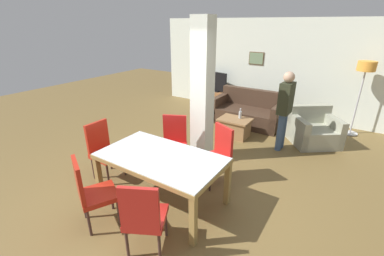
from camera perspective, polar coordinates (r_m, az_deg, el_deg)
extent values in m
plane|color=brown|center=(4.20, -6.46, -15.55)|extent=(18.00, 18.00, 0.00)
cube|color=white|center=(7.94, 17.14, 12.59)|extent=(7.20, 0.06, 2.70)
cube|color=brown|center=(8.00, 14.10, 14.79)|extent=(0.44, 0.02, 0.36)
cube|color=gray|center=(7.99, 14.07, 14.78)|extent=(0.40, 0.01, 0.32)
cube|color=white|center=(4.84, 2.32, 7.75)|extent=(0.34, 0.33, 2.70)
cube|color=olive|center=(3.49, -12.15, -9.94)|extent=(1.83, 0.06, 0.06)
cube|color=olive|center=(4.14, -2.60, -3.99)|extent=(1.83, 0.06, 0.06)
cube|color=olive|center=(4.36, -15.98, -3.43)|extent=(0.06, 0.92, 0.06)
cube|color=olive|center=(3.37, 5.00, -10.77)|extent=(0.06, 0.92, 0.06)
cube|color=silver|center=(3.78, -6.97, -6.26)|extent=(1.81, 1.02, 0.01)
cube|color=olive|center=(4.28, -19.98, -10.37)|extent=(0.08, 0.08, 0.71)
cube|color=olive|center=(3.29, 0.27, -20.13)|extent=(0.08, 0.08, 0.71)
cube|color=olive|center=(4.80, -11.16, -5.60)|extent=(0.08, 0.08, 0.71)
cube|color=olive|center=(3.94, 7.88, -12.14)|extent=(0.08, 0.08, 0.71)
cube|color=red|center=(4.72, -18.26, -5.67)|extent=(0.46, 0.46, 0.07)
cube|color=red|center=(4.75, -20.27, -1.77)|extent=(0.05, 0.44, 0.53)
cylinder|color=#402925|center=(4.81, -14.72, -7.95)|extent=(0.04, 0.04, 0.41)
cylinder|color=#402925|center=(4.61, -18.19, -9.84)|extent=(0.04, 0.04, 0.41)
cylinder|color=#402925|center=(5.07, -17.67, -6.64)|extent=(0.04, 0.04, 0.41)
cylinder|color=#402925|center=(4.88, -21.08, -8.35)|extent=(0.04, 0.04, 0.41)
cube|color=red|center=(4.36, 4.73, -7.00)|extent=(0.61, 0.61, 0.07)
cube|color=red|center=(4.33, 7.06, -2.81)|extent=(0.42, 0.23, 0.53)
cylinder|color=#402925|center=(4.25, 4.03, -11.53)|extent=(0.04, 0.04, 0.41)
cylinder|color=#402925|center=(4.52, 1.23, -9.25)|extent=(0.04, 0.04, 0.41)
cylinder|color=#402925|center=(4.45, 8.10, -10.02)|extent=(0.04, 0.04, 0.41)
cylinder|color=#402925|center=(4.71, 5.18, -7.95)|extent=(0.04, 0.04, 0.41)
cube|color=red|center=(3.25, -10.15, -18.99)|extent=(0.62, 0.62, 0.07)
cube|color=red|center=(2.91, -11.65, -17.15)|extent=(0.41, 0.25, 0.53)
cylinder|color=#402925|center=(3.59, -12.15, -19.50)|extent=(0.04, 0.04, 0.41)
cylinder|color=#402925|center=(3.51, -5.83, -20.22)|extent=(0.04, 0.04, 0.41)
cylinder|color=#402925|center=(3.34, -14.20, -23.74)|extent=(0.04, 0.04, 0.41)
cylinder|color=#402925|center=(3.25, -7.23, -24.70)|extent=(0.04, 0.04, 0.41)
cube|color=red|center=(4.74, -4.19, -4.42)|extent=(0.62, 0.62, 0.07)
cube|color=red|center=(4.79, -3.83, -0.12)|extent=(0.41, 0.24, 0.53)
cylinder|color=#402925|center=(4.66, -2.22, -8.22)|extent=(0.04, 0.04, 0.41)
cylinder|color=#402925|center=(4.73, -6.82, -7.89)|extent=(0.04, 0.04, 0.41)
cylinder|color=#402925|center=(4.98, -1.55, -6.01)|extent=(0.04, 0.04, 0.41)
cylinder|color=#402925|center=(5.05, -5.84, -5.73)|extent=(0.04, 0.04, 0.41)
cube|color=#B02315|center=(3.75, -20.01, -13.80)|extent=(0.62, 0.62, 0.07)
cube|color=#B02315|center=(3.58, -23.89, -10.59)|extent=(0.41, 0.24, 0.53)
cylinder|color=#402925|center=(4.07, -17.43, -14.47)|extent=(0.04, 0.04, 0.41)
cylinder|color=#402925|center=(3.77, -15.96, -17.63)|extent=(0.04, 0.04, 0.41)
cylinder|color=#402925|center=(4.03, -22.84, -15.67)|extent=(0.04, 0.04, 0.41)
cylinder|color=#402925|center=(3.73, -21.88, -18.98)|extent=(0.04, 0.04, 0.41)
cube|color=#412D20|center=(7.13, 12.13, 2.54)|extent=(1.79, 0.94, 0.42)
cube|color=#412D20|center=(7.34, 13.51, 6.62)|extent=(1.79, 0.18, 0.46)
cube|color=#412D20|center=(6.87, 18.54, 2.21)|extent=(0.16, 0.94, 0.68)
cube|color=#412D20|center=(7.40, 6.32, 4.68)|extent=(0.16, 0.94, 0.68)
cube|color=#A1A38B|center=(6.44, 25.44, -1.52)|extent=(1.26, 1.24, 0.40)
cube|color=#A1A38B|center=(6.57, 24.70, 2.93)|extent=(0.86, 0.70, 0.42)
cube|color=#A1A38B|center=(6.60, 28.62, -0.47)|extent=(0.62, 0.77, 0.63)
cube|color=#A1A38B|center=(6.21, 22.41, -0.68)|extent=(0.62, 0.77, 0.63)
cube|color=olive|center=(6.21, 9.54, 1.85)|extent=(0.74, 0.55, 0.04)
cube|color=olive|center=(6.29, 9.41, -0.05)|extent=(0.66, 0.47, 0.41)
cylinder|color=#B2B7BC|center=(6.24, 10.65, 2.91)|extent=(0.07, 0.07, 0.17)
cylinder|color=#B2B7BC|center=(6.20, 10.73, 3.93)|extent=(0.03, 0.03, 0.06)
cylinder|color=#B7B7BC|center=(6.19, 10.75, 4.26)|extent=(0.03, 0.03, 0.01)
cube|color=#9A6239|center=(8.53, 5.04, 6.53)|extent=(1.00, 0.40, 0.51)
cube|color=black|center=(8.46, 5.11, 8.28)|extent=(0.38, 0.26, 0.03)
cube|color=black|center=(8.39, 5.18, 10.33)|extent=(0.86, 0.22, 0.59)
cylinder|color=#B7B7BC|center=(7.54, 31.64, -0.96)|extent=(0.35, 0.35, 0.02)
cylinder|color=#B7B7BC|center=(7.31, 32.86, 4.64)|extent=(0.04, 0.04, 1.53)
cylinder|color=#F29E38|center=(7.15, 34.34, 11.30)|extent=(0.39, 0.39, 0.22)
cylinder|color=#384F6E|center=(5.76, 18.95, -0.97)|extent=(0.13, 0.13, 0.82)
cylinder|color=#384F6E|center=(5.91, 19.49, -0.44)|extent=(0.13, 0.13, 0.82)
cube|color=#2B2F1E|center=(5.60, 20.17, 6.20)|extent=(0.25, 0.39, 0.65)
sphere|color=tan|center=(5.51, 20.78, 10.53)|extent=(0.22, 0.22, 0.22)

